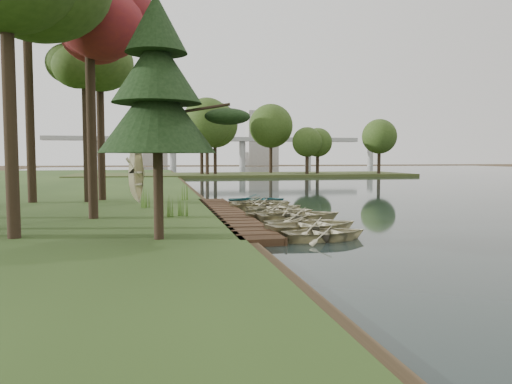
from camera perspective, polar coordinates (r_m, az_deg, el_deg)
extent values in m
plane|color=#3D2F1D|center=(24.58, 0.57, -2.97)|extent=(300.00, 300.00, 0.00)
cube|color=black|center=(56.24, 27.16, 0.59)|extent=(130.00, 200.00, 0.05)
cube|color=#362315|center=(24.28, -3.13, -2.70)|extent=(1.60, 16.00, 0.30)
cube|color=#3B451E|center=(75.05, -1.41, 1.96)|extent=(50.00, 14.00, 0.45)
cylinder|color=black|center=(74.56, -19.40, 3.73)|extent=(0.50, 0.50, 4.80)
sphere|color=#304818|center=(74.64, -19.47, 6.49)|extent=(5.60, 5.60, 5.60)
cylinder|color=black|center=(73.94, -14.27, 3.83)|extent=(0.50, 0.50, 4.80)
sphere|color=#304818|center=(74.02, -14.32, 6.62)|extent=(5.60, 5.60, 5.60)
cylinder|color=black|center=(73.92, -9.09, 3.91)|extent=(0.50, 0.50, 4.80)
sphere|color=#304818|center=(74.00, -9.12, 6.70)|extent=(5.60, 5.60, 5.60)
cylinder|color=black|center=(74.49, -3.95, 3.95)|extent=(0.50, 0.50, 4.80)
sphere|color=#304818|center=(74.57, -3.96, 6.72)|extent=(5.60, 5.60, 5.60)
cylinder|color=black|center=(75.66, 1.08, 3.96)|extent=(0.50, 0.50, 4.80)
sphere|color=#304818|center=(75.73, 1.08, 6.69)|extent=(5.60, 5.60, 5.60)
cylinder|color=black|center=(77.38, 5.91, 3.94)|extent=(0.50, 0.50, 4.80)
sphere|color=#304818|center=(77.45, 5.93, 6.61)|extent=(5.60, 5.60, 5.60)
cylinder|color=black|center=(79.62, 10.51, 3.90)|extent=(0.50, 0.50, 4.80)
sphere|color=#304818|center=(79.69, 10.54, 6.49)|extent=(5.60, 5.60, 5.60)
cube|color=#A5A5A0|center=(144.73, -5.50, 6.05)|extent=(90.00, 4.00, 1.20)
cylinder|color=#A5A5A0|center=(144.63, -17.43, 4.29)|extent=(1.80, 1.80, 8.00)
cylinder|color=#A5A5A0|center=(143.95, -9.46, 4.43)|extent=(1.80, 1.80, 8.00)
cylinder|color=#A5A5A0|center=(146.03, -1.57, 4.48)|extent=(1.80, 1.80, 8.00)
cylinder|color=#A5A5A0|center=(150.76, 5.96, 4.44)|extent=(1.80, 1.80, 8.00)
cylinder|color=#A5A5A0|center=(157.89, 12.92, 4.34)|extent=(1.80, 1.80, 8.00)
cube|color=#A5A5A0|center=(167.67, 0.63, 6.14)|extent=(10.00, 8.00, 18.00)
cube|color=#A5A5A0|center=(168.88, -11.47, 5.02)|extent=(8.00, 8.00, 12.00)
imported|color=#B8B085|center=(17.92, 7.97, -4.44)|extent=(3.35, 2.56, 0.65)
imported|color=#B8B085|center=(19.34, 6.62, -3.60)|extent=(4.24, 3.40, 0.78)
imported|color=#B8B085|center=(20.79, 5.08, -3.28)|extent=(3.11, 2.31, 0.62)
imported|color=#B8B085|center=(22.46, 5.02, -2.49)|extent=(4.11, 3.09, 0.81)
imported|color=#B8B085|center=(23.51, 3.00, -2.27)|extent=(4.27, 3.76, 0.73)
imported|color=#B8B085|center=(25.09, 2.82, -1.94)|extent=(3.81, 3.24, 0.67)
imported|color=#B8B085|center=(26.42, 2.26, -1.65)|extent=(3.61, 2.96, 0.65)
imported|color=#B8B085|center=(27.83, 0.75, -1.26)|extent=(4.13, 3.37, 0.75)
imported|color=#B8B085|center=(28.87, 0.46, -1.08)|extent=(3.67, 2.72, 0.73)
imported|color=#297073|center=(30.68, 0.15, -0.79)|extent=(3.49, 2.50, 0.72)
imported|color=#B8B085|center=(29.75, -13.34, -0.63)|extent=(3.75, 3.22, 0.65)
cylinder|color=black|center=(18.44, -26.34, 9.48)|extent=(0.42, 0.42, 9.17)
cylinder|color=black|center=(22.96, -18.31, 7.95)|extent=(0.41, 0.41, 8.70)
ellipsoid|color=maroon|center=(23.67, -18.56, 18.51)|extent=(3.69, 3.69, 3.14)
cylinder|color=black|center=(31.48, -18.83, 6.56)|extent=(0.41, 0.41, 8.39)
ellipsoid|color=#304818|center=(31.96, -19.01, 14.09)|extent=(3.72, 3.72, 3.16)
cylinder|color=black|center=(32.48, -24.51, 10.43)|extent=(0.50, 0.50, 13.02)
cylinder|color=black|center=(32.70, -17.36, 8.96)|extent=(0.46, 0.46, 11.20)
ellipsoid|color=#304818|center=(33.66, -17.57, 18.49)|extent=(4.34, 4.34, 3.69)
cylinder|color=black|center=(16.63, -11.10, 0.33)|extent=(0.32, 0.32, 3.30)
cone|color=black|center=(16.65, -11.22, 8.87)|extent=(3.80, 3.80, 2.60)
cone|color=black|center=(16.84, -11.29, 13.71)|extent=(2.90, 2.90, 2.25)
cone|color=black|center=(17.13, -11.36, 18.41)|extent=(2.00, 2.00, 1.90)
cone|color=#3F661E|center=(22.92, -9.55, -1.65)|extent=(0.60, 0.60, 0.90)
cone|color=#3F661E|center=(23.12, -8.40, -1.52)|extent=(0.60, 0.60, 0.96)
cone|color=#3F661E|center=(26.95, -12.66, -0.57)|extent=(0.60, 0.60, 1.15)
cone|color=#3F661E|center=(31.40, -8.08, 0.04)|extent=(0.60, 0.60, 1.04)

